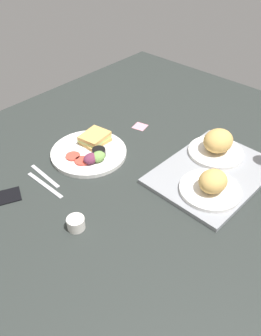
% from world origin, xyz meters
% --- Properties ---
extents(ground_plane, '(1.90, 1.50, 0.03)m').
position_xyz_m(ground_plane, '(0.00, 0.00, -0.01)').
color(ground_plane, '#282D2B').
extents(serving_tray, '(0.46, 0.34, 0.02)m').
position_xyz_m(serving_tray, '(-0.19, 0.25, 0.01)').
color(serving_tray, gray).
rests_on(serving_tray, ground_plane).
extents(bread_plate_near, '(0.21, 0.21, 0.10)m').
position_xyz_m(bread_plate_near, '(-0.30, 0.19, 0.05)').
color(bread_plate_near, white).
rests_on(bread_plate_near, serving_tray).
extents(bread_plate_far, '(0.21, 0.21, 0.09)m').
position_xyz_m(bread_plate_far, '(-0.09, 0.30, 0.05)').
color(bread_plate_far, white).
rests_on(bread_plate_far, serving_tray).
extents(plate_with_salad, '(0.30, 0.30, 0.05)m').
position_xyz_m(plate_with_salad, '(0.02, -0.18, 0.02)').
color(plate_with_salad, white).
rests_on(plate_with_salad, ground_plane).
extents(espresso_cup, '(0.06, 0.06, 0.04)m').
position_xyz_m(espresso_cup, '(0.31, 0.07, 0.02)').
color(espresso_cup, silver).
rests_on(espresso_cup, ground_plane).
extents(fork, '(0.02, 0.17, 0.01)m').
position_xyz_m(fork, '(0.23, -0.20, 0.00)').
color(fork, '#B7B7BC').
rests_on(fork, ground_plane).
extents(knife, '(0.01, 0.19, 0.01)m').
position_xyz_m(knife, '(0.26, -0.16, 0.00)').
color(knife, '#B7B7BC').
rests_on(knife, ground_plane).
extents(sticky_note, '(0.07, 0.07, 0.00)m').
position_xyz_m(sticky_note, '(-0.26, -0.17, 0.00)').
color(sticky_note, pink).
rests_on(sticky_note, ground_plane).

